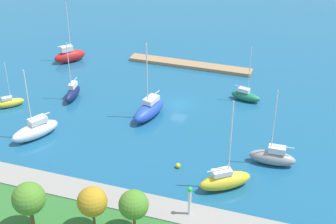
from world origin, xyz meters
name	(u,v)px	position (x,y,z in m)	size (l,w,h in m)	color
water	(179,104)	(0.00, 0.00, 0.00)	(160.00, 160.00, 0.00)	#19567F
pier_dock	(190,65)	(2.60, -15.35, 0.33)	(23.90, 2.72, 0.66)	#997A56
breakwater	(111,201)	(0.00, 26.85, 0.74)	(74.34, 3.77, 1.49)	gray
harbor_beacon	(190,199)	(-9.68, 26.85, 3.64)	(0.56, 0.56, 3.73)	silver
park_tree_west	(92,202)	(-0.54, 32.18, 4.99)	(3.26, 3.26, 5.28)	brown
park_tree_center	(134,205)	(-4.79, 31.10, 4.85)	(3.22, 3.22, 5.12)	brown
park_tree_midwest	(29,199)	(5.83, 34.18, 5.29)	(3.57, 3.57, 5.75)	brown
sailboat_yellow_near_pier	(225,180)	(-12.09, 19.24, 1.27)	(6.69, 5.69, 12.36)	yellow
sailboat_blue_center_basin	(149,109)	(3.12, 5.37, 1.34)	(4.18, 8.03, 12.39)	#2347B2
sailboat_red_mid_basin	(70,55)	(25.45, -10.05, 1.35)	(5.77, 6.11, 11.84)	red
sailboat_green_outer_mooring	(246,96)	(-10.16, -4.91, 0.90)	(5.29, 2.60, 9.61)	#19724C
sailboat_white_east_end	(35,130)	(16.74, 16.27, 1.27)	(5.70, 7.56, 10.92)	white
sailboat_navy_lone_south	(73,93)	(17.47, 3.65, 1.11)	(2.19, 5.63, 10.16)	#141E4C
sailboat_gray_by_breakwater	(273,157)	(-16.96, 12.04, 1.16)	(6.26, 2.22, 10.99)	gray
sailboat_yellow_off_beacon	(10,102)	(25.83, 9.46, 0.79)	(4.24, 4.15, 7.75)	yellow
mooring_buoy_yellow	(178,166)	(-5.23, 16.89, 0.34)	(0.67, 0.67, 0.67)	yellow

